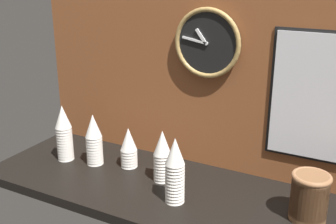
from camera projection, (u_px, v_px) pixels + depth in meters
The scene contains 10 objects.
ground_plane at pixel (174, 192), 168.80cm from camera, with size 160.00×56.00×4.00cm, color black.
wall_tiled_back at pixel (205, 46), 172.86cm from camera, with size 160.00×3.00×105.00cm.
cup_stack_left at pixel (94, 139), 184.90cm from camera, with size 7.38×7.38×23.18cm.
cup_stack_center at pixel (162, 156), 170.47cm from camera, with size 7.38×7.38×21.90cm.
cup_stack_center_right at pixel (175, 170), 154.26cm from camera, with size 7.38×7.38×25.74cm.
cup_stack_center_left at pixel (129, 147), 183.13cm from camera, with size 7.38×7.38×18.06cm.
cup_stack_far_left at pixel (64, 133), 188.95cm from camera, with size 7.38×7.38×25.74cm.
bowl_stack_far_right at pixel (309, 196), 144.59cm from camera, with size 13.57×13.57×17.23cm.
wall_clock at pixel (207, 43), 168.61cm from camera, with size 28.59×2.70×28.59cm.
menu_board at pixel (318, 98), 155.15cm from camera, with size 36.05×1.32×50.17cm.
Camera 1 is at (67.76, -132.41, 84.06)cm, focal length 45.00 mm.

